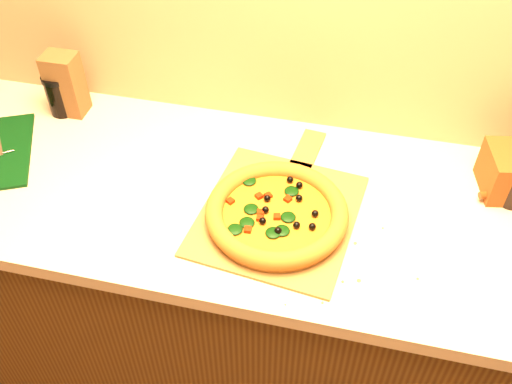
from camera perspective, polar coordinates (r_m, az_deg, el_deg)
name	(u,v)px	position (r m, az deg, el deg)	size (l,w,h in m)	color
cabinet	(291,308)	(1.80, 3.47, -11.52)	(2.80, 0.65, 0.86)	#44260E
countertop	(298,207)	(1.45, 4.23, -1.52)	(2.84, 0.68, 0.04)	beige
pizza_peel	(280,210)	(1.41, 2.43, -1.83)	(0.41, 0.57, 0.01)	brown
pizza	(277,213)	(1.36, 2.08, -2.13)	(0.34, 0.34, 0.05)	#B86E2E
paper_bag	(66,84)	(1.76, -18.51, 10.18)	(0.09, 0.08, 0.19)	brown
dark_jar	(59,94)	(1.78, -19.07, 9.24)	(0.08, 0.08, 0.12)	black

